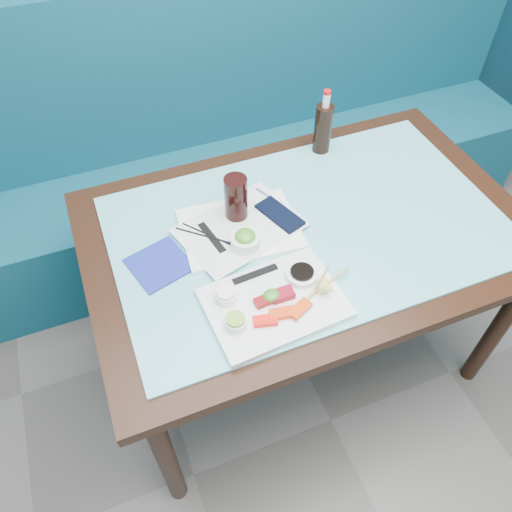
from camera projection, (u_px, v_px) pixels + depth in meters
name	position (u px, v px, depth m)	size (l,w,h in m)	color
booth_bench	(226.00, 165.00, 2.37)	(3.00, 0.56, 1.17)	#0E4859
dining_table	(306.00, 246.00, 1.64)	(1.40, 0.90, 0.75)	black
glass_top	(309.00, 227.00, 1.57)	(1.22, 0.76, 0.01)	#62B9C5
sashimi_plate	(274.00, 303.00, 1.37)	(0.37, 0.26, 0.02)	white
salmon_left	(265.00, 321.00, 1.31)	(0.06, 0.03, 0.02)	#FF160A
salmon_mid	(282.00, 313.00, 1.32)	(0.07, 0.03, 0.02)	red
salmon_right	(300.00, 309.00, 1.33)	(0.07, 0.03, 0.02)	#E83D09
tuna_left	(264.00, 301.00, 1.35)	(0.05, 0.03, 0.02)	maroon
tuna_right	(282.00, 295.00, 1.36)	(0.06, 0.04, 0.02)	maroon
seaweed_garnish	(271.00, 296.00, 1.35)	(0.05, 0.05, 0.03)	#31821E
ramekin_wasabi	(236.00, 323.00, 1.30)	(0.06, 0.06, 0.02)	white
wasabi_fill	(236.00, 319.00, 1.29)	(0.05, 0.05, 0.01)	#86AD37
ramekin_ginger	(226.00, 296.00, 1.36)	(0.06, 0.06, 0.03)	white
ginger_fill	(226.00, 292.00, 1.34)	(0.05, 0.05, 0.01)	white
soy_dish	(302.00, 274.00, 1.41)	(0.09, 0.09, 0.02)	white
soy_fill	(302.00, 272.00, 1.40)	(0.07, 0.07, 0.01)	black
lemon_wedge	(328.00, 288.00, 1.36)	(0.05, 0.05, 0.04)	#DCD268
chopstick_sleeve	(255.00, 274.00, 1.42)	(0.14, 0.02, 0.00)	black
wooden_chopstick_a	(313.00, 292.00, 1.37)	(0.01, 0.01, 0.22)	tan
wooden_chopstick_b	(317.00, 291.00, 1.38)	(0.01, 0.01, 0.25)	tan
serving_tray	(240.00, 229.00, 1.55)	(0.36, 0.27, 0.01)	white
paper_placemat	(240.00, 227.00, 1.55)	(0.36, 0.26, 0.00)	silver
seaweed_bowl	(245.00, 241.00, 1.49)	(0.09, 0.09, 0.04)	white
seaweed_salad	(245.00, 236.00, 1.47)	(0.06, 0.06, 0.03)	#439221
cola_glass	(236.00, 198.00, 1.53)	(0.07, 0.07, 0.15)	black
navy_pouch	(280.00, 215.00, 1.58)	(0.07, 0.16, 0.01)	black
fork	(265.00, 195.00, 1.64)	(0.01, 0.01, 0.08)	silver
black_chopstick_a	(210.00, 238.00, 1.52)	(0.01, 0.01, 0.23)	black
black_chopstick_b	(213.00, 237.00, 1.52)	(0.01, 0.01, 0.22)	black
tray_sleeve	(212.00, 237.00, 1.52)	(0.02, 0.14, 0.00)	black
cola_bottle_body	(323.00, 129.00, 1.76)	(0.06, 0.06, 0.18)	black
cola_bottle_neck	(326.00, 100.00, 1.67)	(0.03, 0.03, 0.05)	white
cola_bottle_cap	(327.00, 92.00, 1.65)	(0.03, 0.03, 0.01)	red
blue_napkin	(160.00, 264.00, 1.47)	(0.16, 0.16, 0.01)	navy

